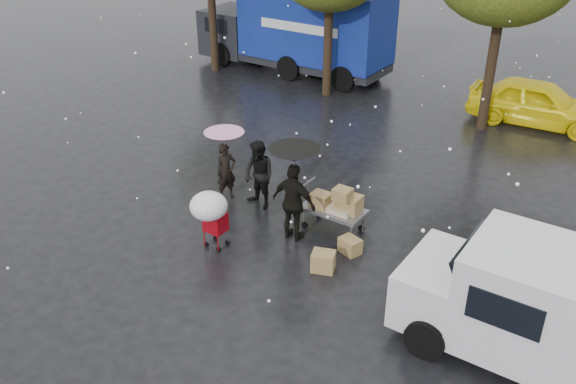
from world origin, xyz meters
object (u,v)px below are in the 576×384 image
Objects in this scene: person_pink at (226,172)px; yellow_taxi at (538,103)px; white_van at (555,312)px; shopping_cart at (210,209)px; blue_truck at (298,30)px; person_black at (294,203)px; vendor_cart at (337,204)px.

person_pink and yellow_taxi have the same top height.
person_pink is 0.31× the size of white_van.
shopping_cart is 0.30× the size of white_van.
shopping_cart is 0.18× the size of blue_truck.
white_van is at bearing -42.47° from blue_truck.
blue_truck is (-12.95, 11.86, 0.60)m from white_van.
person_black is at bearing 170.81° from white_van.
blue_truck is at bearing 137.53° from white_van.
person_pink is at bearing 169.18° from white_van.
yellow_taxi is (5.33, 9.80, 0.00)m from person_pink.
shopping_cart is 0.33× the size of yellow_taxi.
white_van is at bearing 170.21° from person_black.
person_pink reaches higher than shopping_cart.
yellow_taxi reaches higher than vendor_cart.
yellow_taxi is at bearing 77.50° from vendor_cart.
blue_truck reaches higher than white_van.
vendor_cart is 9.85m from yellow_taxi.
vendor_cart is at bearing 163.43° from yellow_taxi.
person_black is 5.97m from white_van.
yellow_taxi is at bearing 105.22° from white_van.
white_van is at bearing -75.57° from person_pink.
white_van reaches higher than vendor_cart.
yellow_taxi is at bearing -3.27° from person_pink.
person_black reaches higher than person_pink.
shopping_cart is at bearing 157.04° from yellow_taxi.
person_black is at bearing 161.03° from yellow_taxi.
shopping_cart is at bearing -176.20° from white_van.
vendor_cart is (0.65, 0.84, -0.23)m from person_black.
shopping_cart is 12.57m from yellow_taxi.
blue_truck is at bearing 115.10° from shopping_cart.
vendor_cart is (3.19, 0.18, -0.04)m from person_pink.
person_pink is 2.46m from shopping_cart.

